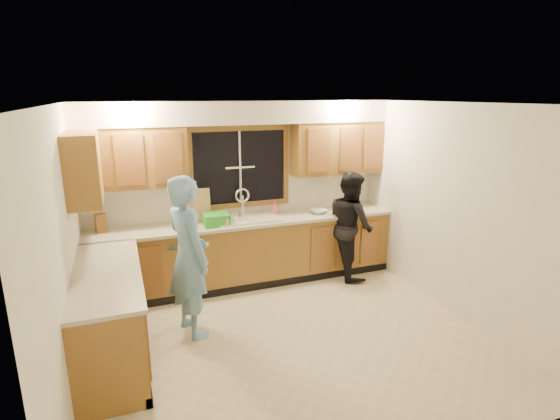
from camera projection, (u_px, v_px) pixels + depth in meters
The scene contains 26 objects.
floor at pixel (290, 339), 4.76m from camera, with size 4.20×4.20×0.00m, color beige.
ceiling at pixel (291, 104), 4.12m from camera, with size 4.20×4.20×0.00m, color white.
wall_back at pixel (240, 192), 6.16m from camera, with size 4.20×4.20×0.00m, color white.
wall_left at pixel (63, 256), 3.73m from camera, with size 3.80×3.80×0.00m, color white.
wall_right at pixel (455, 211), 5.15m from camera, with size 3.80×3.80×0.00m, color white.
base_cabinets_back at pixel (247, 253), 6.10m from camera, with size 4.20×0.60×0.88m, color olive.
base_cabinets_left at pixel (110, 316), 4.36m from camera, with size 0.60×1.90×0.88m, color olive.
countertop_back at pixel (247, 221), 5.96m from camera, with size 4.20×0.63×0.04m, color beige.
countertop_left at pixel (107, 273), 4.24m from camera, with size 0.63×1.90×0.04m, color beige.
upper_cabinets_left at pixel (131, 158), 5.38m from camera, with size 1.35×0.33×0.75m, color olive.
upper_cabinets_right at pixel (337, 148), 6.35m from camera, with size 1.35×0.33×0.75m, color olive.
upper_cabinets_return at pixel (83, 168), 4.65m from camera, with size 0.33×0.90×0.75m, color olive.
soffit at pixel (242, 113), 5.72m from camera, with size 4.20×0.35×0.30m, color white.
window_frame at pixel (240, 167), 6.06m from camera, with size 1.44×0.03×1.14m.
sink at pixel (247, 224), 5.99m from camera, with size 0.86×0.52×0.57m.
dishwasher at pixel (186, 263), 5.81m from camera, with size 0.60×0.56×0.82m, color white.
stove at pixel (110, 345), 3.84m from camera, with size 0.58×0.75×0.90m, color white.
man at pixel (189, 257), 4.69m from camera, with size 0.65×0.43×1.79m, color #71A9D5.
woman at pixel (350, 225), 6.24m from camera, with size 0.75×0.59×1.55m, color black.
knife_block at pixel (101, 223), 5.41m from camera, with size 0.13×0.11×0.23m, color brown.
cutting_board at pixel (198, 205), 5.91m from camera, with size 0.33×0.02×0.44m, color #D8B66E.
dish_crate at pixel (216, 219), 5.73m from camera, with size 0.33×0.31×0.15m, color green.
soap_bottle at pixel (275, 207), 6.24m from camera, with size 0.09×0.09×0.19m, color #F95F89.
bowl at pixel (319, 211), 6.29m from camera, with size 0.23×0.23×0.06m, color silver.
can_left at pixel (227, 222), 5.64m from camera, with size 0.07×0.07×0.12m, color beige.
can_right at pixel (241, 218), 5.86m from camera, with size 0.07×0.07×0.12m, color beige.
Camera 1 is at (-1.59, -3.93, 2.59)m, focal length 28.00 mm.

